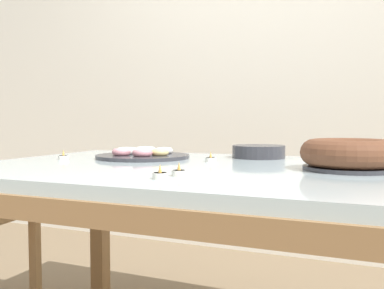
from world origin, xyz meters
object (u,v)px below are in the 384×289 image
object	(u,v)px
plate_stack	(259,152)
tealight_centre	(211,159)
tealight_near_front	(160,175)
tealight_near_cakes	(64,157)
cake_chocolate_round	(349,155)
tealight_right_edge	(179,172)
pastry_platter	(143,155)

from	to	relation	value
plate_stack	tealight_centre	size ratio (longest dim) A/B	5.25
tealight_centre	plate_stack	bearing A→B (deg)	63.84
tealight_near_front	tealight_near_cakes	size ratio (longest dim) A/B	1.00
cake_chocolate_round	tealight_near_front	distance (m)	0.58
tealight_near_cakes	tealight_right_edge	size ratio (longest dim) A/B	1.00
tealight_centre	tealight_right_edge	xyz separation A→B (m)	(0.06, -0.41, 0.00)
pastry_platter	tealight_centre	distance (m)	0.31
plate_stack	pastry_platter	bearing A→B (deg)	-155.43
plate_stack	tealight_near_front	distance (m)	0.72
plate_stack	tealight_near_cakes	world-z (taller)	plate_stack
tealight_near_front	tealight_right_edge	world-z (taller)	same
tealight_near_front	pastry_platter	bearing A→B (deg)	123.59
tealight_near_front	plate_stack	bearing A→B (deg)	83.87
plate_stack	tealight_near_cakes	bearing A→B (deg)	-151.19
tealight_centre	tealight_right_edge	bearing A→B (deg)	-81.42
pastry_platter	tealight_right_edge	size ratio (longest dim) A/B	9.26
plate_stack	tealight_right_edge	size ratio (longest dim) A/B	5.25
tealight_near_front	tealight_right_edge	size ratio (longest dim) A/B	1.00
pastry_platter	tealight_centre	bearing A→B (deg)	-8.27
tealight_right_edge	tealight_near_cakes	bearing A→B (deg)	155.70
cake_chocolate_round	tealight_near_front	world-z (taller)	cake_chocolate_round
pastry_platter	tealight_near_cakes	distance (m)	0.30
tealight_centre	tealight_right_edge	world-z (taller)	same
tealight_near_front	tealight_centre	bearing A→B (deg)	94.80
tealight_centre	tealight_near_cakes	world-z (taller)	same
cake_chocolate_round	pastry_platter	distance (m)	0.79
tealight_near_cakes	pastry_platter	bearing A→B (deg)	35.33
pastry_platter	tealight_centre	xyz separation A→B (m)	(0.31, -0.04, -0.00)
pastry_platter	plate_stack	xyz separation A→B (m)	(0.42, 0.19, 0.01)
pastry_platter	plate_stack	bearing A→B (deg)	24.57
pastry_platter	tealight_near_front	size ratio (longest dim) A/B	9.26
plate_stack	cake_chocolate_round	bearing A→B (deg)	-42.14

